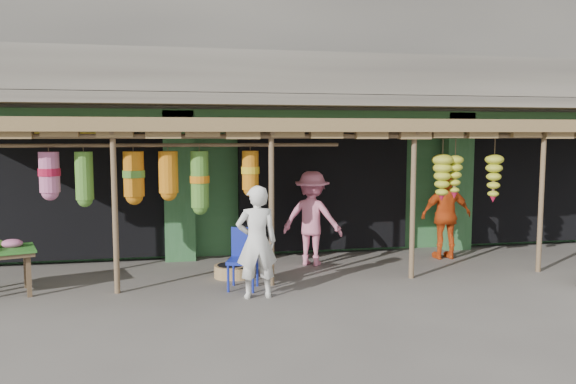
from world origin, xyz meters
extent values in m
plane|color=#514C47|center=(0.00, 0.00, 0.00)|extent=(80.00, 80.00, 0.00)
cube|color=gray|center=(0.00, 5.00, 5.00)|extent=(16.00, 6.00, 4.00)
cube|color=#2D6033|center=(0.00, 5.15, 1.50)|extent=(16.00, 5.70, 3.00)
cube|color=gray|center=(0.00, 1.65, 3.20)|extent=(16.00, 0.90, 0.22)
cube|color=gray|center=(0.00, 1.25, 3.70)|extent=(16.00, 0.10, 0.80)
cube|color=#2D6033|center=(0.00, 2.05, 2.85)|extent=(16.00, 0.35, 0.35)
cube|color=yellow|center=(-5.00, 1.97, 2.75)|extent=(1.70, 0.06, 0.55)
cube|color=#B21414|center=(-5.00, 1.93, 2.75)|extent=(1.30, 0.02, 0.30)
cube|color=black|center=(-5.00, 3.00, 1.35)|extent=(3.60, 2.00, 2.50)
cube|color=black|center=(0.00, 3.00, 1.35)|extent=(3.60, 2.00, 2.50)
cube|color=black|center=(5.00, 3.00, 1.35)|extent=(3.60, 2.00, 2.50)
cube|color=#2D6033|center=(-3.00, 2.05, 1.50)|extent=(0.60, 0.35, 3.00)
cube|color=#2D6033|center=(3.00, 2.05, 1.50)|extent=(0.60, 0.35, 3.00)
cylinder|color=brown|center=(-4.00, -0.20, 1.30)|extent=(0.09, 0.09, 2.60)
cylinder|color=brown|center=(-1.50, -0.20, 1.30)|extent=(0.09, 0.09, 2.60)
cylinder|color=brown|center=(1.00, -0.20, 1.30)|extent=(0.09, 0.09, 2.60)
cylinder|color=brown|center=(3.50, -0.20, 1.30)|extent=(0.09, 0.09, 2.60)
cylinder|color=brown|center=(-0.25, -0.20, 2.50)|extent=(12.90, 0.08, 0.08)
cylinder|color=brown|center=(-3.00, 0.20, 2.35)|extent=(5.50, 0.06, 0.06)
cube|color=brown|center=(0.00, 0.90, 2.68)|extent=(14.00, 2.70, 0.22)
cube|color=brown|center=(-5.32, -0.16, 0.32)|extent=(0.09, 0.09, 0.64)
cube|color=brown|center=(-5.51, 0.41, 0.32)|extent=(0.09, 0.09, 0.64)
ellipsoid|color=#D3699C|center=(-5.64, 0.17, 0.79)|extent=(0.33, 0.28, 0.14)
cylinder|color=#172596|center=(-2.25, -0.48, 0.22)|extent=(0.04, 0.04, 0.45)
cylinder|color=#172596|center=(-1.87, -0.60, 0.22)|extent=(0.04, 0.04, 0.45)
cylinder|color=#172596|center=(-2.13, -0.10, 0.22)|extent=(0.04, 0.04, 0.45)
cylinder|color=#172596|center=(-1.75, -0.22, 0.22)|extent=(0.04, 0.04, 0.45)
cube|color=#172596|center=(-2.00, -0.35, 0.47)|extent=(0.59, 0.59, 0.06)
cube|color=#172596|center=(-1.93, -0.14, 0.74)|extent=(0.46, 0.19, 0.50)
cylinder|color=#9B6D45|center=(-2.14, 0.47, 0.11)|extent=(0.74, 0.74, 0.22)
cylinder|color=#8C6241|center=(-2.00, 0.38, 0.10)|extent=(0.51, 0.51, 0.20)
imported|color=silver|center=(-1.84, -0.86, 0.88)|extent=(0.65, 0.44, 1.75)
imported|color=#D24713|center=(2.33, 1.17, 0.90)|extent=(1.06, 0.45, 1.79)
imported|color=pink|center=(-0.49, 1.15, 0.91)|extent=(1.36, 1.15, 1.83)
camera|label=1|loc=(-2.98, -9.32, 2.51)|focal=35.00mm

